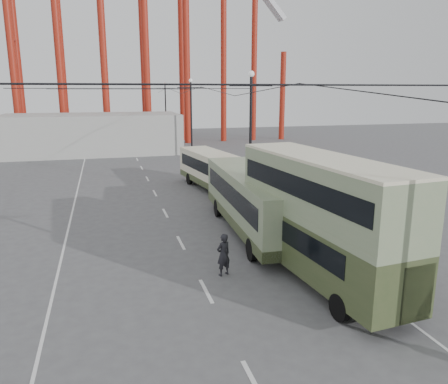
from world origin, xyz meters
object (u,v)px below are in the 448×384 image
object	(u,v)px
double_decker_bus	(321,213)
single_decker_cream	(213,169)
pedestrian	(223,255)
single_decker_green	(253,199)

from	to	relation	value
double_decker_bus	single_decker_cream	bearing A→B (deg)	84.83
single_decker_cream	pedestrian	world-z (taller)	single_decker_cream
single_decker_green	single_decker_cream	world-z (taller)	single_decker_green
single_decker_cream	double_decker_bus	bearing A→B (deg)	-97.66
double_decker_bus	pedestrian	xyz separation A→B (m)	(-3.76, 1.58, -2.05)
double_decker_bus	single_decker_cream	size ratio (longest dim) A/B	1.02
single_decker_green	single_decker_cream	bearing A→B (deg)	90.10
single_decker_green	pedestrian	bearing A→B (deg)	-118.53
single_decker_cream	pedestrian	xyz separation A→B (m)	(-3.66, -16.64, -0.75)
double_decker_bus	single_decker_cream	distance (m)	18.27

